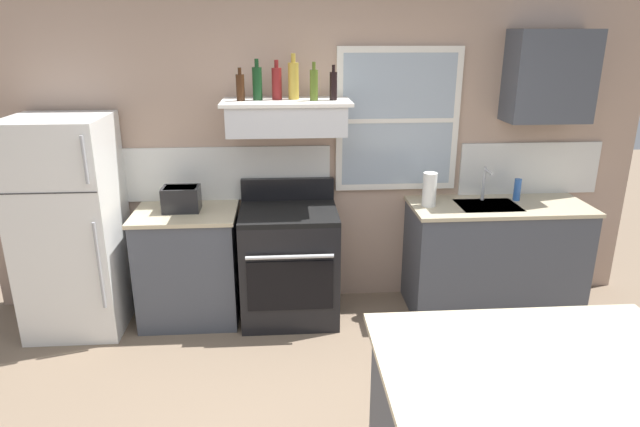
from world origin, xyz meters
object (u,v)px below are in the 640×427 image
(bottle_olive_oil_square, at_px, (314,84))
(paper_towel_roll, at_px, (429,189))
(bottle_balsamic_dark, at_px, (333,85))
(bottle_red_label_wine, at_px, (277,83))
(dish_soap_bottle, at_px, (517,190))
(bottle_dark_green_wine, at_px, (257,83))
(toaster, at_px, (181,198))
(bottle_brown_stout, at_px, (240,87))
(bottle_champagne_gold_foil, at_px, (293,80))
(refrigerator, at_px, (71,226))
(stove_range, at_px, (289,263))

(bottle_olive_oil_square, height_order, paper_towel_roll, bottle_olive_oil_square)
(bottle_olive_oil_square, relative_size, bottle_balsamic_dark, 1.09)
(bottle_red_label_wine, distance_m, bottle_olive_oil_square, 0.29)
(bottle_balsamic_dark, bearing_deg, dish_soap_bottle, 2.63)
(bottle_dark_green_wine, height_order, dish_soap_bottle, bottle_dark_green_wine)
(toaster, distance_m, bottle_brown_stout, 0.97)
(bottle_dark_green_wine, bearing_deg, bottle_balsamic_dark, -4.40)
(bottle_red_label_wine, height_order, bottle_champagne_gold_foil, bottle_champagne_gold_foil)
(paper_towel_roll, relative_size, dish_soap_bottle, 1.50)
(bottle_champagne_gold_foil, relative_size, paper_towel_roll, 1.24)
(paper_towel_roll, height_order, dish_soap_bottle, paper_towel_roll)
(bottle_champagne_gold_foil, bearing_deg, bottle_brown_stout, -170.14)
(refrigerator, relative_size, toaster, 5.57)
(bottle_dark_green_wine, distance_m, bottle_olive_oil_square, 0.42)
(bottle_brown_stout, height_order, dish_soap_bottle, bottle_brown_stout)
(bottle_olive_oil_square, bearing_deg, bottle_champagne_gold_foil, 147.55)
(bottle_olive_oil_square, bearing_deg, refrigerator, -177.75)
(bottle_red_label_wine, height_order, bottle_balsamic_dark, bottle_red_label_wine)
(bottle_red_label_wine, height_order, dish_soap_bottle, bottle_red_label_wine)
(bottle_balsamic_dark, distance_m, paper_towel_roll, 1.11)
(stove_range, xyz_separation_m, paper_towel_roll, (1.12, 0.04, 0.58))
(bottle_olive_oil_square, distance_m, bottle_balsamic_dark, 0.15)
(toaster, bearing_deg, bottle_balsamic_dark, 0.85)
(refrigerator, height_order, bottle_olive_oil_square, bottle_olive_oil_square)
(toaster, xyz_separation_m, bottle_brown_stout, (0.49, 0.03, 0.84))
(bottle_red_label_wine, distance_m, bottle_balsamic_dark, 0.42)
(bottle_champagne_gold_foil, height_order, paper_towel_roll, bottle_champagne_gold_foil)
(dish_soap_bottle, bearing_deg, toaster, -178.14)
(toaster, xyz_separation_m, dish_soap_bottle, (2.70, 0.09, -0.01))
(bottle_dark_green_wine, xyz_separation_m, dish_soap_bottle, (2.09, 0.03, -0.87))
(refrigerator, distance_m, bottle_champagne_gold_foil, 2.02)
(bottle_brown_stout, distance_m, bottle_olive_oil_square, 0.54)
(bottle_dark_green_wine, relative_size, bottle_olive_oil_square, 1.07)
(dish_soap_bottle, bearing_deg, bottle_champagne_gold_foil, 179.80)
(bottle_champagne_gold_foil, xyz_separation_m, dish_soap_bottle, (1.82, -0.01, -0.89))
(stove_range, relative_size, bottle_olive_oil_square, 3.93)
(refrigerator, height_order, stove_range, refrigerator)
(stove_range, height_order, bottle_brown_stout, bottle_brown_stout)
(bottle_red_label_wine, xyz_separation_m, bottle_olive_oil_square, (0.27, -0.08, -0.00))
(bottle_olive_oil_square, xyz_separation_m, paper_towel_roll, (0.91, -0.01, -0.82))
(paper_towel_roll, bearing_deg, bottle_red_label_wine, 175.34)
(bottle_champagne_gold_foil, bearing_deg, paper_towel_roll, -5.74)
(stove_range, bearing_deg, bottle_olive_oil_square, 13.66)
(bottle_dark_green_wine, bearing_deg, bottle_brown_stout, -164.24)
(bottle_champagne_gold_foil, bearing_deg, bottle_balsamic_dark, -14.67)
(bottle_brown_stout, bearing_deg, toaster, -176.97)
(bottle_red_label_wine, bearing_deg, paper_towel_roll, -4.66)
(bottle_red_label_wine, xyz_separation_m, bottle_balsamic_dark, (0.42, -0.07, -0.01))
(bottle_brown_stout, xyz_separation_m, bottle_red_label_wine, (0.27, 0.06, 0.02))
(bottle_champagne_gold_foil, relative_size, dish_soap_bottle, 1.85)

